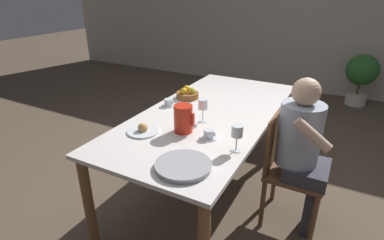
{
  "coord_description": "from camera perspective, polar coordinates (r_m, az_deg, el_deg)",
  "views": [
    {
      "loc": [
        0.95,
        -2.11,
        1.73
      ],
      "look_at": [
        0.0,
        -0.32,
        0.83
      ],
      "focal_mm": 28.0,
      "sensor_mm": 36.0,
      "label": 1
    }
  ],
  "objects": [
    {
      "name": "wine_glass_water",
      "position": [
        2.27,
        2.1,
        2.83
      ],
      "size": [
        0.07,
        0.07,
        0.18
      ],
      "color": "white",
      "rests_on": "dining_table"
    },
    {
      "name": "fruit_bowl",
      "position": [
        2.8,
        -0.86,
        5.0
      ],
      "size": [
        0.21,
        0.21,
        0.11
      ],
      "color": "brown",
      "rests_on": "dining_table"
    },
    {
      "name": "wall_back",
      "position": [
        5.68,
        19.29,
        18.43
      ],
      "size": [
        10.0,
        0.06,
        2.6
      ],
      "color": "beige",
      "rests_on": "ground_plane"
    },
    {
      "name": "chair_person_side",
      "position": [
        2.42,
        17.71,
        -8.38
      ],
      "size": [
        0.42,
        0.42,
        0.89
      ],
      "rotation": [
        0.0,
        0.0,
        -1.57
      ],
      "color": "brown",
      "rests_on": "ground_plane"
    },
    {
      "name": "dining_table",
      "position": [
        2.54,
        3.38,
        -0.25
      ],
      "size": [
        0.99,
        2.13,
        0.78
      ],
      "color": "silver",
      "rests_on": "ground_plane"
    },
    {
      "name": "serving_tray",
      "position": [
        1.74,
        -1.66,
        -8.67
      ],
      "size": [
        0.33,
        0.33,
        0.03
      ],
      "color": "#9E9EA3",
      "rests_on": "dining_table"
    },
    {
      "name": "bread_plate",
      "position": [
        2.17,
        -9.32,
        -1.89
      ],
      "size": [
        0.23,
        0.23,
        0.07
      ],
      "color": "silver",
      "rests_on": "dining_table"
    },
    {
      "name": "wine_glass_juice",
      "position": [
        1.88,
        8.59,
        -2.38
      ],
      "size": [
        0.07,
        0.07,
        0.18
      ],
      "color": "white",
      "rests_on": "dining_table"
    },
    {
      "name": "red_pitcher",
      "position": [
        2.12,
        -1.68,
        0.28
      ],
      "size": [
        0.16,
        0.13,
        0.2
      ],
      "color": "red",
      "rests_on": "dining_table"
    },
    {
      "name": "potted_plant",
      "position": [
        5.36,
        29.57,
        7.64
      ],
      "size": [
        0.47,
        0.47,
        0.8
      ],
      "color": "beige",
      "rests_on": "ground_plane"
    },
    {
      "name": "teacup_across",
      "position": [
        2.63,
        -4.47,
        3.27
      ],
      "size": [
        0.12,
        0.12,
        0.06
      ],
      "color": "silver",
      "rests_on": "dining_table"
    },
    {
      "name": "person_seated",
      "position": [
        2.27,
        20.35,
        -4.41
      ],
      "size": [
        0.39,
        0.41,
        1.19
      ],
      "rotation": [
        0.0,
        0.0,
        -1.57
      ],
      "color": "#33333D",
      "rests_on": "ground_plane"
    },
    {
      "name": "ground_plane",
      "position": [
        2.89,
        3.04,
        -12.79
      ],
      "size": [
        20.0,
        20.0,
        0.0
      ],
      "primitive_type": "plane",
      "color": "brown"
    },
    {
      "name": "teacup_near_person",
      "position": [
        2.06,
        3.21,
        -2.76
      ],
      "size": [
        0.12,
        0.12,
        0.06
      ],
      "color": "silver",
      "rests_on": "dining_table"
    }
  ]
}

